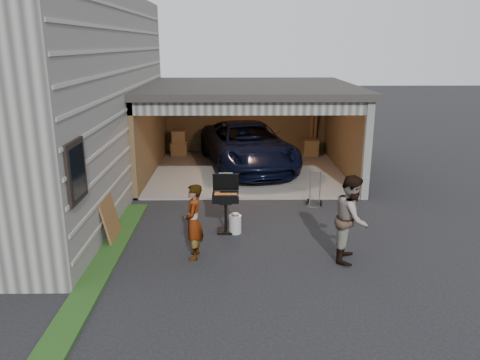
% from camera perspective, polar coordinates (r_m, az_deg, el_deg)
% --- Properties ---
extents(ground, '(80.00, 80.00, 0.00)m').
position_cam_1_polar(ground, '(9.68, -2.51, -9.12)').
color(ground, black).
rests_on(ground, ground).
extents(house, '(7.00, 11.00, 5.50)m').
position_cam_1_polar(house, '(14.29, -27.24, 8.89)').
color(house, '#474744').
rests_on(house, ground).
extents(groundcover_strip, '(0.50, 8.00, 0.06)m').
position_cam_1_polar(groundcover_strip, '(9.14, -17.25, -11.32)').
color(groundcover_strip, '#193814').
rests_on(groundcover_strip, ground).
extents(garage, '(6.80, 6.30, 2.90)m').
position_cam_1_polar(garage, '(15.71, 0.98, 7.93)').
color(garage, '#605E59').
rests_on(garage, ground).
extents(minivan, '(3.65, 5.88, 1.52)m').
position_cam_1_polar(minivan, '(16.01, 0.90, 4.05)').
color(minivan, black).
rests_on(minivan, ground).
extents(woman, '(0.38, 0.57, 1.53)m').
position_cam_1_polar(woman, '(9.32, -5.67, -5.09)').
color(woman, '#CAE8FF').
rests_on(woman, ground).
extents(man, '(0.89, 1.01, 1.74)m').
position_cam_1_polar(man, '(9.43, 13.43, -4.55)').
color(man, '#4A351D').
rests_on(man, ground).
extents(bbq_grill, '(0.59, 0.52, 1.32)m').
position_cam_1_polar(bbq_grill, '(10.56, -1.76, -2.32)').
color(bbq_grill, black).
rests_on(bbq_grill, ground).
extents(propane_tank, '(0.30, 0.30, 0.42)m').
position_cam_1_polar(propane_tank, '(10.66, -0.59, -5.41)').
color(propane_tank, '#B7B7B3').
rests_on(propane_tank, ground).
extents(plywood_panel, '(0.25, 0.89, 0.99)m').
position_cam_1_polar(plywood_panel, '(10.60, -15.53, -4.54)').
color(plywood_panel, brown).
rests_on(plywood_panel, ground).
extents(hand_truck, '(0.43, 0.40, 0.96)m').
position_cam_1_polar(hand_truck, '(12.57, 9.03, -2.32)').
color(hand_truck, gray).
rests_on(hand_truck, ground).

